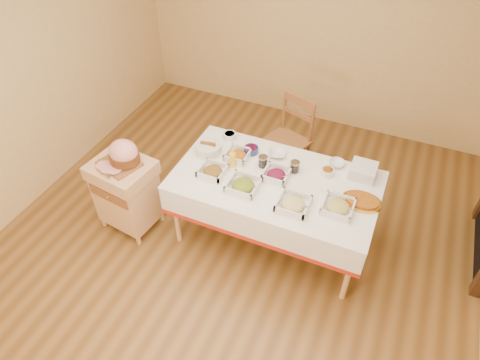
% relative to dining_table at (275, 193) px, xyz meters
% --- Properties ---
extents(room_shell, '(5.00, 5.00, 5.00)m').
position_rel_dining_table_xyz_m(room_shell, '(-0.30, -0.30, 0.70)').
color(room_shell, brown).
rests_on(room_shell, ground).
extents(dining_table, '(1.82, 1.02, 0.76)m').
position_rel_dining_table_xyz_m(dining_table, '(0.00, 0.00, 0.00)').
color(dining_table, '#E3B27D').
rests_on(dining_table, ground).
extents(butcher_cart, '(0.61, 0.53, 0.78)m').
position_rel_dining_table_xyz_m(butcher_cart, '(-1.37, -0.41, -0.15)').
color(butcher_cart, '#E3B27D').
rests_on(butcher_cart, ground).
extents(dining_chair, '(0.55, 0.54, 0.97)m').
position_rel_dining_table_xyz_m(dining_chair, '(-0.18, 0.93, -0.10)').
color(dining_chair, brown).
rests_on(dining_chair, ground).
extents(ham_on_board, '(0.38, 0.36, 0.25)m').
position_rel_dining_table_xyz_m(ham_on_board, '(-1.33, -0.37, 0.29)').
color(ham_on_board, brown).
rests_on(ham_on_board, butcher_cart).
extents(serving_dish_a, '(0.23, 0.23, 0.10)m').
position_rel_dining_table_xyz_m(serving_dish_a, '(-0.55, -0.15, 0.19)').
color(serving_dish_a, silver).
rests_on(serving_dish_a, dining_table).
extents(serving_dish_b, '(0.26, 0.26, 0.11)m').
position_rel_dining_table_xyz_m(serving_dish_b, '(-0.22, -0.22, 0.20)').
color(serving_dish_b, silver).
rests_on(serving_dish_b, dining_table).
extents(serving_dish_c, '(0.26, 0.26, 0.11)m').
position_rel_dining_table_xyz_m(serving_dish_c, '(0.25, -0.26, 0.20)').
color(serving_dish_c, silver).
rests_on(serving_dish_c, dining_table).
extents(serving_dish_d, '(0.25, 0.25, 0.10)m').
position_rel_dining_table_xyz_m(serving_dish_d, '(0.59, -0.14, 0.19)').
color(serving_dish_d, silver).
rests_on(serving_dish_d, dining_table).
extents(serving_dish_e, '(0.22, 0.21, 0.10)m').
position_rel_dining_table_xyz_m(serving_dish_e, '(-0.43, 0.14, 0.19)').
color(serving_dish_e, silver).
rests_on(serving_dish_e, dining_table).
extents(serving_dish_f, '(0.23, 0.22, 0.11)m').
position_rel_dining_table_xyz_m(serving_dish_f, '(-0.01, 0.03, 0.20)').
color(serving_dish_f, silver).
rests_on(serving_dish_f, dining_table).
extents(small_bowl_left, '(0.13, 0.13, 0.06)m').
position_rel_dining_table_xyz_m(small_bowl_left, '(-0.63, 0.39, 0.19)').
color(small_bowl_left, silver).
rests_on(small_bowl_left, dining_table).
extents(small_bowl_mid, '(0.14, 0.14, 0.06)m').
position_rel_dining_table_xyz_m(small_bowl_mid, '(-0.35, 0.27, 0.19)').
color(small_bowl_mid, navy).
rests_on(small_bowl_mid, dining_table).
extents(small_bowl_right, '(0.12, 0.12, 0.06)m').
position_rel_dining_table_xyz_m(small_bowl_right, '(0.40, 0.25, 0.19)').
color(small_bowl_right, silver).
rests_on(small_bowl_right, dining_table).
extents(bowl_white_imported, '(0.21, 0.21, 0.04)m').
position_rel_dining_table_xyz_m(bowl_white_imported, '(-0.10, 0.32, 0.18)').
color(bowl_white_imported, silver).
rests_on(bowl_white_imported, dining_table).
extents(bowl_small_imported, '(0.19, 0.19, 0.05)m').
position_rel_dining_table_xyz_m(bowl_small_imported, '(0.45, 0.41, 0.18)').
color(bowl_small_imported, silver).
rests_on(bowl_small_imported, dining_table).
extents(preserve_jar_left, '(0.09, 0.09, 0.11)m').
position_rel_dining_table_xyz_m(preserve_jar_left, '(-0.17, 0.13, 0.21)').
color(preserve_jar_left, silver).
rests_on(preserve_jar_left, dining_table).
extents(preserve_jar_right, '(0.09, 0.09, 0.11)m').
position_rel_dining_table_xyz_m(preserve_jar_right, '(0.12, 0.17, 0.21)').
color(preserve_jar_right, silver).
rests_on(preserve_jar_right, dining_table).
extents(mustard_bottle, '(0.06, 0.06, 0.18)m').
position_rel_dining_table_xyz_m(mustard_bottle, '(-0.43, 0.02, 0.24)').
color(mustard_bottle, yellow).
rests_on(mustard_bottle, dining_table).
extents(bread_basket, '(0.25, 0.25, 0.11)m').
position_rel_dining_table_xyz_m(bread_basket, '(-0.72, 0.11, 0.21)').
color(bread_basket, silver).
rests_on(bread_basket, dining_table).
extents(plate_stack, '(0.22, 0.22, 0.11)m').
position_rel_dining_table_xyz_m(plate_stack, '(0.69, 0.36, 0.22)').
color(plate_stack, silver).
rests_on(plate_stack, dining_table).
extents(brass_platter, '(0.33, 0.24, 0.04)m').
position_rel_dining_table_xyz_m(brass_platter, '(0.76, 0.02, 0.18)').
color(brass_platter, gold).
rests_on(brass_platter, dining_table).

